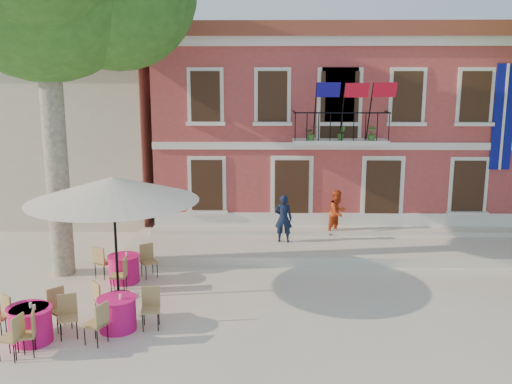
% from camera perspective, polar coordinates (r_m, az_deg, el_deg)
% --- Properties ---
extents(ground, '(90.00, 90.00, 0.00)m').
position_cam_1_polar(ground, '(14.94, 2.94, -10.94)').
color(ground, beige).
rests_on(ground, ground).
extents(main_building, '(13.50, 9.59, 7.50)m').
position_cam_1_polar(main_building, '(23.98, 7.09, 6.91)').
color(main_building, '#B74247').
rests_on(main_building, ground).
extents(neighbor_west, '(9.40, 9.40, 6.40)m').
position_cam_1_polar(neighbor_west, '(26.49, -18.90, 5.60)').
color(neighbor_west, beige).
rests_on(neighbor_west, ground).
extents(terrace, '(14.00, 3.40, 0.30)m').
position_cam_1_polar(terrace, '(19.19, 8.53, -5.39)').
color(terrace, silver).
rests_on(terrace, ground).
extents(patio_umbrella, '(4.34, 4.34, 3.22)m').
position_cam_1_polar(patio_umbrella, '(14.82, -14.11, 0.26)').
color(patio_umbrella, black).
rests_on(patio_umbrella, ground).
extents(pedestrian_navy, '(0.61, 0.44, 1.59)m').
position_cam_1_polar(pedestrian_navy, '(18.79, 2.75, -2.66)').
color(pedestrian_navy, black).
rests_on(pedestrian_navy, terrace).
extents(pedestrian_orange, '(0.96, 0.95, 1.56)m').
position_cam_1_polar(pedestrian_orange, '(19.81, 8.14, -2.04)').
color(pedestrian_orange, '#C03F16').
rests_on(pedestrian_orange, terrace).
extents(cafe_table_0, '(1.84, 1.77, 0.95)m').
position_cam_1_polar(cafe_table_0, '(13.62, -21.49, -12.15)').
color(cafe_table_0, '#DF148A').
rests_on(cafe_table_0, ground).
extents(cafe_table_1, '(1.72, 1.86, 0.95)m').
position_cam_1_polar(cafe_table_1, '(13.65, -13.69, -11.59)').
color(cafe_table_1, '#DF148A').
rests_on(cafe_table_1, ground).
extents(cafe_table_2, '(1.79, 1.82, 0.95)m').
position_cam_1_polar(cafe_table_2, '(13.77, -21.81, -11.92)').
color(cafe_table_2, '#DF148A').
rests_on(cafe_table_2, ground).
extents(cafe_table_3, '(1.87, 1.67, 0.95)m').
position_cam_1_polar(cafe_table_3, '(16.57, -13.07, -7.34)').
color(cafe_table_3, '#DF148A').
rests_on(cafe_table_3, ground).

